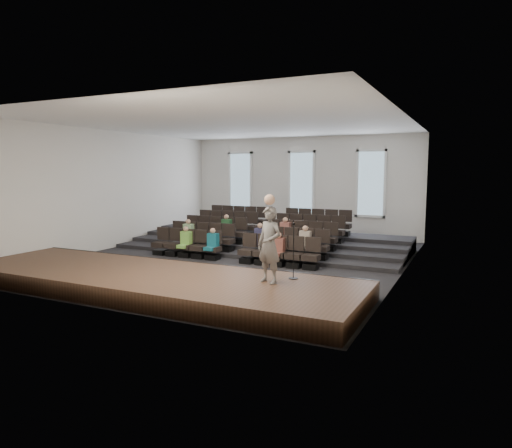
{
  "coord_description": "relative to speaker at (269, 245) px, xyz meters",
  "views": [
    {
      "loc": [
        7.99,
        -14.98,
        3.31
      ],
      "look_at": [
        0.54,
        0.5,
        1.29
      ],
      "focal_mm": 32.0,
      "sensor_mm": 36.0,
      "label": 1
    }
  ],
  "objects": [
    {
      "name": "ground",
      "position": [
        -3.42,
        4.7,
        -1.46
      ],
      "size": [
        14.0,
        14.0,
        0.0
      ],
      "primitive_type": "plane",
      "color": "black",
      "rests_on": "ground"
    },
    {
      "name": "ceiling",
      "position": [
        -3.42,
        4.7,
        3.55
      ],
      "size": [
        12.0,
        14.0,
        0.02
      ],
      "primitive_type": "cube",
      "color": "white",
      "rests_on": "ground"
    },
    {
      "name": "wall_back",
      "position": [
        -3.42,
        11.72,
        1.04
      ],
      "size": [
        12.0,
        0.04,
        5.0
      ],
      "primitive_type": "cube",
      "color": "white",
      "rests_on": "ground"
    },
    {
      "name": "wall_front",
      "position": [
        -3.42,
        -2.32,
        1.04
      ],
      "size": [
        12.0,
        0.04,
        5.0
      ],
      "primitive_type": "cube",
      "color": "white",
      "rests_on": "ground"
    },
    {
      "name": "wall_left",
      "position": [
        -9.44,
        4.7,
        1.04
      ],
      "size": [
        0.04,
        14.0,
        5.0
      ],
      "primitive_type": "cube",
      "color": "white",
      "rests_on": "ground"
    },
    {
      "name": "wall_right",
      "position": [
        2.6,
        4.7,
        1.04
      ],
      "size": [
        0.04,
        14.0,
        5.0
      ],
      "primitive_type": "cube",
      "color": "white",
      "rests_on": "ground"
    },
    {
      "name": "stage",
      "position": [
        -3.42,
        -0.4,
        -1.21
      ],
      "size": [
        11.8,
        3.6,
        0.5
      ],
      "primitive_type": "cube",
      "color": "#452C1D",
      "rests_on": "ground"
    },
    {
      "name": "stage_lip",
      "position": [
        -3.42,
        1.37,
        -1.21
      ],
      "size": [
        11.8,
        0.06,
        0.52
      ],
      "primitive_type": "cube",
      "color": "black",
      "rests_on": "ground"
    },
    {
      "name": "risers",
      "position": [
        -3.42,
        7.87,
        -1.27
      ],
      "size": [
        11.8,
        4.8,
        0.6
      ],
      "color": "black",
      "rests_on": "ground"
    },
    {
      "name": "seating_rows",
      "position": [
        -3.42,
        6.24,
        -0.78
      ],
      "size": [
        6.8,
        4.7,
        1.67
      ],
      "color": "black",
      "rests_on": "ground"
    },
    {
      "name": "windows",
      "position": [
        -3.42,
        11.65,
        1.24
      ],
      "size": [
        8.44,
        0.1,
        3.24
      ],
      "color": "white",
      "rests_on": "wall_back"
    },
    {
      "name": "audience",
      "position": [
        -3.42,
        5.02,
        -0.65
      ],
      "size": [
        5.45,
        2.64,
        1.1
      ],
      "color": "#7EC34E",
      "rests_on": "seating_rows"
    },
    {
      "name": "speaker",
      "position": [
        0.0,
        0.0,
        0.0
      ],
      "size": [
        0.81,
        0.65,
        1.92
      ],
      "primitive_type": "imported",
      "rotation": [
        0.0,
        0.0,
        -0.3
      ],
      "color": "#65625F",
      "rests_on": "stage"
    },
    {
      "name": "mic_stand",
      "position": [
        0.4,
        0.65,
        -0.52
      ],
      "size": [
        0.25,
        0.25,
        1.48
      ],
      "color": "black",
      "rests_on": "stage"
    }
  ]
}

